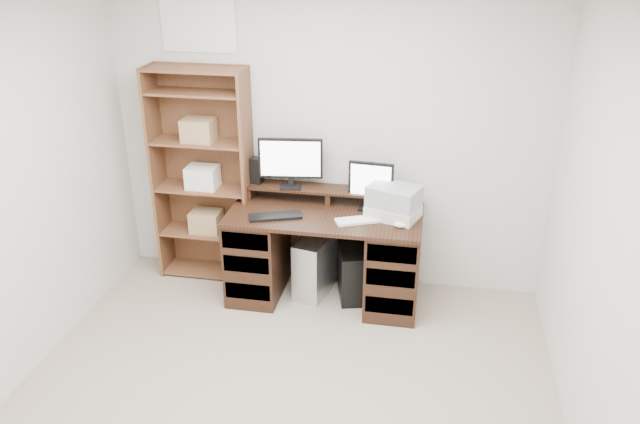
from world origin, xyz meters
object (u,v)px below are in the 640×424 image
(tower_silver, at_px, (316,264))
(tower_black, at_px, (351,272))
(printer, at_px, (393,211))
(bookshelf, at_px, (204,174))
(desk, at_px, (325,254))
(monitor_small, at_px, (371,184))
(monitor_wide, at_px, (291,160))

(tower_silver, bearing_deg, tower_black, 8.90)
(printer, relative_size, bookshelf, 0.21)
(desk, relative_size, tower_silver, 3.03)
(tower_silver, bearing_deg, printer, 7.18)
(desk, height_order, bookshelf, bookshelf)
(monitor_small, bearing_deg, monitor_wide, -179.20)
(monitor_wide, distance_m, monitor_small, 0.66)
(desk, xyz_separation_m, tower_silver, (-0.08, 0.08, -0.14))
(printer, bearing_deg, tower_black, -169.11)
(printer, height_order, tower_black, printer)
(desk, relative_size, monitor_wide, 2.96)
(desk, distance_m, tower_black, 0.27)
(tower_silver, relative_size, bookshelf, 0.27)
(desk, distance_m, monitor_wide, 0.79)
(monitor_small, distance_m, printer, 0.28)
(printer, distance_m, bookshelf, 1.60)
(tower_black, relative_size, bookshelf, 0.26)
(monitor_wide, relative_size, printer, 1.36)
(printer, distance_m, tower_black, 0.67)
(monitor_small, height_order, bookshelf, bookshelf)
(desk, height_order, printer, printer)
(monitor_wide, bearing_deg, desk, -38.20)
(monitor_wide, bearing_deg, printer, -18.81)
(tower_black, xyz_separation_m, bookshelf, (-1.26, 0.16, 0.70))
(desk, height_order, monitor_small, monitor_small)
(desk, distance_m, printer, 0.66)
(monitor_wide, distance_m, bookshelf, 0.77)
(printer, bearing_deg, tower_silver, -167.57)
(printer, bearing_deg, monitor_small, 164.18)
(printer, bearing_deg, bookshelf, -169.05)
(tower_black, distance_m, bookshelf, 1.45)
(monitor_wide, relative_size, monitor_small, 1.33)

